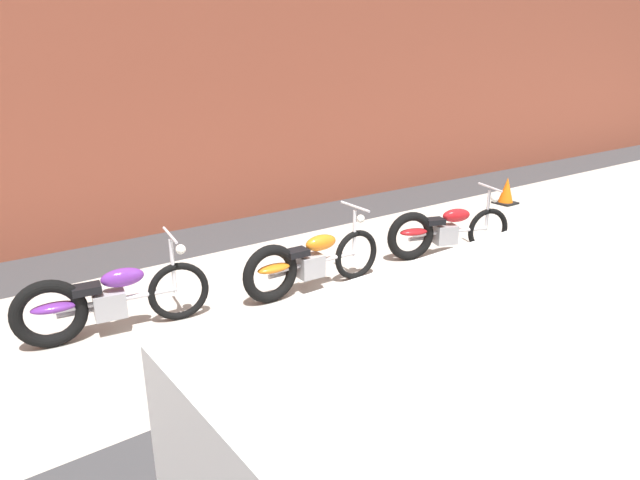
{
  "coord_description": "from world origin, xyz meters",
  "views": [
    {
      "loc": [
        -3.33,
        -3.63,
        2.77
      ],
      "look_at": [
        0.21,
        1.24,
        0.75
      ],
      "focal_mm": 29.79,
      "sensor_mm": 36.0,
      "label": 1
    }
  ],
  "objects_px": {
    "motorcycle_purple": "(101,301)",
    "motorcycle_orange": "(305,263)",
    "traffic_cone": "(506,192)",
    "motorcycle_red": "(441,231)"
  },
  "relations": [
    {
      "from": "motorcycle_orange",
      "to": "traffic_cone",
      "type": "distance_m",
      "value": 5.99
    },
    {
      "from": "motorcycle_purple",
      "to": "motorcycle_red",
      "type": "relative_size",
      "value": 1.04
    },
    {
      "from": "motorcycle_purple",
      "to": "motorcycle_orange",
      "type": "relative_size",
      "value": 1.0
    },
    {
      "from": "motorcycle_purple",
      "to": "traffic_cone",
      "type": "bearing_deg",
      "value": 14.28
    },
    {
      "from": "motorcycle_purple",
      "to": "traffic_cone",
      "type": "relative_size",
      "value": 3.64
    },
    {
      "from": "motorcycle_purple",
      "to": "motorcycle_orange",
      "type": "xyz_separation_m",
      "value": [
        2.36,
        -0.34,
        0.0
      ]
    },
    {
      "from": "motorcycle_purple",
      "to": "motorcycle_orange",
      "type": "bearing_deg",
      "value": -0.11
    },
    {
      "from": "motorcycle_purple",
      "to": "motorcycle_red",
      "type": "height_order",
      "value": "same"
    },
    {
      "from": "motorcycle_red",
      "to": "traffic_cone",
      "type": "height_order",
      "value": "motorcycle_red"
    },
    {
      "from": "motorcycle_orange",
      "to": "motorcycle_red",
      "type": "bearing_deg",
      "value": -0.5
    }
  ]
}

